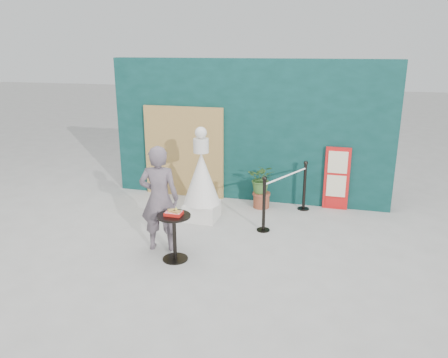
% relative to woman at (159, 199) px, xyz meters
% --- Properties ---
extents(ground, '(60.00, 60.00, 0.00)m').
position_rel_woman_xyz_m(ground, '(0.82, -0.26, -0.88)').
color(ground, '#ADAAA5').
rests_on(ground, ground).
extents(back_wall, '(6.00, 0.30, 3.00)m').
position_rel_woman_xyz_m(back_wall, '(0.82, 2.89, 0.62)').
color(back_wall, '#0A302D').
rests_on(back_wall, ground).
extents(bamboo_fence, '(1.80, 0.08, 2.00)m').
position_rel_woman_xyz_m(bamboo_fence, '(-0.58, 2.68, 0.12)').
color(bamboo_fence, tan).
rests_on(bamboo_fence, ground).
extents(woman, '(0.71, 0.53, 1.75)m').
position_rel_woman_xyz_m(woman, '(0.00, 0.00, 0.00)').
color(woman, '#685963').
rests_on(woman, ground).
extents(menu_board, '(0.50, 0.07, 1.30)m').
position_rel_woman_xyz_m(menu_board, '(2.72, 2.69, -0.23)').
color(menu_board, red).
rests_on(menu_board, ground).
extents(statue, '(0.71, 0.71, 1.82)m').
position_rel_woman_xyz_m(statue, '(0.25, 1.42, -0.13)').
color(statue, silver).
rests_on(statue, ground).
extents(cafe_table, '(0.52, 0.52, 0.75)m').
position_rel_woman_xyz_m(cafe_table, '(0.37, -0.31, -0.38)').
color(cafe_table, black).
rests_on(cafe_table, ground).
extents(food_basket, '(0.26, 0.19, 0.11)m').
position_rel_woman_xyz_m(food_basket, '(0.37, -0.31, -0.09)').
color(food_basket, red).
rests_on(food_basket, cafe_table).
extents(planter, '(0.55, 0.48, 0.93)m').
position_rel_woman_xyz_m(planter, '(1.24, 2.36, -0.33)').
color(planter, brown).
rests_on(planter, ground).
extents(stanchion_barrier, '(0.84, 1.54, 1.03)m').
position_rel_woman_xyz_m(stanchion_barrier, '(1.80, 1.83, -0.38)').
color(stanchion_barrier, black).
rests_on(stanchion_barrier, ground).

